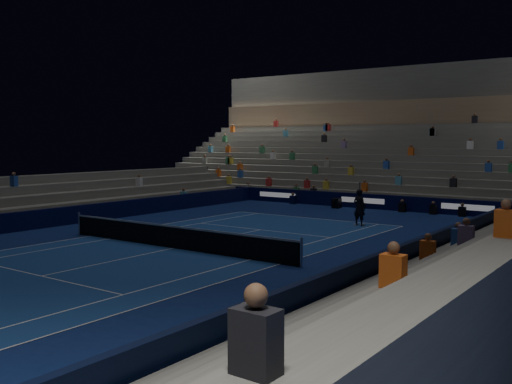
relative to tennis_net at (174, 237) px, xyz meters
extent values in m
plane|color=#0E1D54|center=(0.00, 0.00, -0.50)|extent=(90.00, 90.00, 0.00)
cube|color=navy|center=(0.00, 0.00, -0.50)|extent=(10.97, 23.77, 0.01)
cube|color=black|center=(0.00, 18.50, 0.00)|extent=(44.00, 0.25, 1.00)
cube|color=black|center=(9.70, 0.00, 0.00)|extent=(0.25, 37.00, 1.00)
cube|color=#080B33|center=(-9.70, 0.00, 0.00)|extent=(0.25, 37.00, 1.00)
cube|color=#5F605B|center=(0.00, 19.50, -0.25)|extent=(44.00, 1.00, 0.50)
cube|color=#5F605B|center=(0.00, 20.50, 0.00)|extent=(44.00, 1.00, 1.00)
cube|color=#5F605B|center=(0.00, 21.50, 0.25)|extent=(44.00, 1.00, 1.50)
cube|color=#5F605B|center=(0.00, 22.50, 0.50)|extent=(44.00, 1.00, 2.00)
cube|color=#5F605B|center=(0.00, 23.50, 0.75)|extent=(44.00, 1.00, 2.50)
cube|color=#5F605B|center=(0.00, 24.50, 1.00)|extent=(44.00, 1.00, 3.00)
cube|color=#5F605B|center=(0.00, 25.50, 1.25)|extent=(44.00, 1.00, 3.50)
cube|color=#5F605B|center=(0.00, 26.50, 1.50)|extent=(44.00, 1.00, 4.00)
cube|color=#5F605B|center=(0.00, 27.50, 1.75)|extent=(44.00, 1.00, 4.50)
cube|color=#5F605B|center=(0.00, 28.50, 2.00)|extent=(44.00, 1.00, 5.00)
cube|color=#5F605B|center=(0.00, 29.50, 2.25)|extent=(44.00, 1.00, 5.50)
cube|color=#5F605B|center=(0.00, 30.50, 2.50)|extent=(44.00, 1.00, 6.00)
cube|color=#80694F|center=(0.00, 31.60, 6.60)|extent=(44.00, 0.60, 2.20)
cube|color=#4C4C49|center=(0.00, 33.00, 9.20)|extent=(44.00, 2.40, 3.00)
cube|color=#60605C|center=(10.50, 0.00, -0.25)|extent=(1.00, 37.00, 0.50)
cube|color=#60605C|center=(11.50, 0.00, 0.00)|extent=(1.00, 37.00, 1.00)
cube|color=#60605C|center=(12.50, 0.00, 0.25)|extent=(1.00, 37.00, 1.50)
cube|color=#60605C|center=(13.50, 0.00, 0.50)|extent=(1.00, 37.00, 2.00)
cube|color=slate|center=(-10.50, 0.00, -0.25)|extent=(1.00, 37.00, 0.50)
cube|color=slate|center=(-11.50, 0.00, 0.00)|extent=(1.00, 37.00, 1.00)
cube|color=slate|center=(-12.50, 0.00, 0.25)|extent=(1.00, 37.00, 1.50)
cube|color=slate|center=(-13.50, 0.00, 0.50)|extent=(1.00, 37.00, 2.00)
cylinder|color=#B2B2B7|center=(-6.40, 0.00, 0.05)|extent=(0.10, 0.10, 1.10)
cylinder|color=#B2B2B7|center=(6.40, 0.00, 0.05)|extent=(0.10, 0.10, 1.10)
cube|color=black|center=(0.00, 0.00, -0.05)|extent=(12.80, 0.03, 0.90)
cube|color=white|center=(0.00, 0.00, 0.44)|extent=(12.80, 0.04, 0.08)
imported|color=black|center=(3.46, 10.77, 0.50)|extent=(0.78, 0.56, 2.00)
cube|color=black|center=(-1.52, 17.50, -0.17)|extent=(0.54, 0.64, 0.67)
cylinder|color=black|center=(-1.52, 17.02, 0.03)|extent=(0.18, 0.36, 0.16)
camera|label=1|loc=(17.30, -17.80, 4.07)|focal=40.81mm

